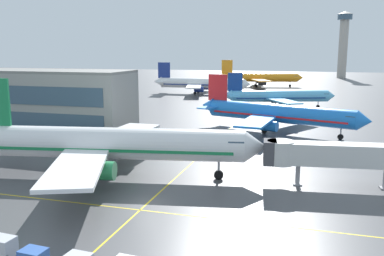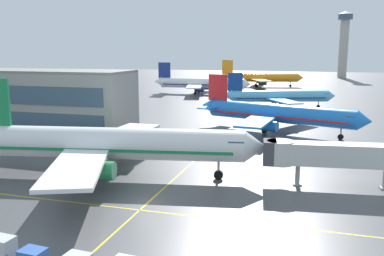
# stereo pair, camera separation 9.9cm
# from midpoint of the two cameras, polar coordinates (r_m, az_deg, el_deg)

# --- Properties ---
(ground_plane) EXTENTS (600.00, 600.00, 0.00)m
(ground_plane) POSITION_cam_midpoint_polar(r_m,az_deg,el_deg) (47.06, -6.11, -10.21)
(ground_plane) COLOR #4C4C4F
(airliner_front_gate) EXTENTS (41.61, 35.44, 12.97)m
(airliner_front_gate) POSITION_cam_midpoint_polar(r_m,az_deg,el_deg) (56.62, -11.49, -2.10)
(airliner_front_gate) COLOR white
(airliner_front_gate) RESTS_ON ground
(airliner_second_row) EXTENTS (35.81, 30.60, 11.39)m
(airliner_second_row) POSITION_cam_midpoint_polar(r_m,az_deg,el_deg) (87.11, 11.47, 1.96)
(airliner_second_row) COLOR blue
(airliner_second_row) RESTS_ON ground
(airliner_third_row) EXTENTS (32.19, 27.55, 10.30)m
(airliner_third_row) POSITION_cam_midpoint_polar(r_m,az_deg,el_deg) (123.13, 11.75, 4.25)
(airliner_third_row) COLOR #5BB7E5
(airliner_third_row) RESTS_ON ground
(airliner_far_left_stand) EXTENTS (38.22, 33.01, 11.90)m
(airliner_far_left_stand) POSITION_cam_midpoint_polar(r_m,az_deg,el_deg) (161.14, 1.22, 6.12)
(airliner_far_left_stand) COLOR white
(airliner_far_left_stand) RESTS_ON ground
(airliner_far_right_stand) EXTENTS (38.77, 32.95, 12.15)m
(airliner_far_right_stand) POSITION_cam_midpoint_polar(r_m,az_deg,el_deg) (195.01, 9.26, 6.79)
(airliner_far_right_stand) COLOR orange
(airliner_far_right_stand) RESTS_ON ground
(taxiway_markings) EXTENTS (121.96, 76.80, 0.01)m
(taxiway_markings) POSITION_cam_midpoint_polar(r_m,az_deg,el_deg) (60.89, -0.53, -5.28)
(taxiway_markings) COLOR yellow
(taxiway_markings) RESTS_ON ground
(baggage_cart_row_leftmost) EXTENTS (2.80, 1.81, 1.86)m
(baggage_cart_row_leftmost) POSITION_cam_midpoint_polar(r_m,az_deg,el_deg) (38.16, -24.43, -14.64)
(baggage_cart_row_leftmost) COLOR #99999E
(baggage_cart_row_leftmost) RESTS_ON ground
(jet_bridge) EXTENTS (17.15, 4.99, 5.58)m
(jet_bridge) POSITION_cam_midpoint_polar(r_m,az_deg,el_deg) (53.83, 17.40, -3.45)
(jet_bridge) COLOR silver
(jet_bridge) RESTS_ON ground
(control_tower) EXTENTS (8.82, 8.82, 39.25)m
(control_tower) POSITION_cam_midpoint_polar(r_m,az_deg,el_deg) (269.94, 20.05, 11.26)
(control_tower) COLOR #ADA89E
(control_tower) RESTS_ON ground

